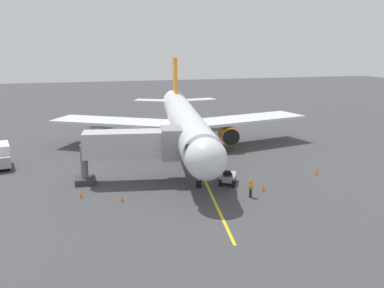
{
  "coord_description": "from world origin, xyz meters",
  "views": [
    {
      "loc": [
        11.36,
        50.85,
        13.47
      ],
      "look_at": [
        -0.38,
        7.76,
        3.0
      ],
      "focal_mm": 40.08,
      "sensor_mm": 36.0,
      "label": 1
    }
  ],
  "objects_px": {
    "belt_loader_portside": "(228,177)",
    "box_truck_rear_apron": "(101,135)",
    "jet_bridge": "(141,145)",
    "safety_cone_nose_left": "(263,188)",
    "ground_crew_marshaller": "(251,188)",
    "box_truck_starboard_side": "(0,155)",
    "safety_cone_nose_right": "(316,172)",
    "safety_cone_wing_starboard": "(81,195)",
    "airplane": "(184,121)",
    "baggage_cart_near_nose": "(163,128)",
    "safety_cone_wing_port": "(122,199)"
  },
  "relations": [
    {
      "from": "safety_cone_nose_right",
      "to": "safety_cone_wing_starboard",
      "type": "height_order",
      "value": "same"
    },
    {
      "from": "ground_crew_marshaller",
      "to": "box_truck_starboard_side",
      "type": "bearing_deg",
      "value": -35.04
    },
    {
      "from": "safety_cone_nose_left",
      "to": "safety_cone_wing_starboard",
      "type": "xyz_separation_m",
      "value": [
        16.52,
        -2.58,
        0.0
      ]
    },
    {
      "from": "airplane",
      "to": "safety_cone_wing_port",
      "type": "xyz_separation_m",
      "value": [
        9.62,
        15.63,
        -3.73
      ]
    },
    {
      "from": "jet_bridge",
      "to": "safety_cone_nose_right",
      "type": "bearing_deg",
      "value": 171.78
    },
    {
      "from": "jet_bridge",
      "to": "safety_cone_wing_port",
      "type": "distance_m",
      "value": 6.85
    },
    {
      "from": "box_truck_rear_apron",
      "to": "safety_cone_wing_starboard",
      "type": "bearing_deg",
      "value": 81.72
    },
    {
      "from": "safety_cone_wing_port",
      "to": "safety_cone_nose_right",
      "type": "bearing_deg",
      "value": -172.65
    },
    {
      "from": "airplane",
      "to": "jet_bridge",
      "type": "relative_size",
      "value": 3.5
    },
    {
      "from": "ground_crew_marshaller",
      "to": "belt_loader_portside",
      "type": "bearing_deg",
      "value": -80.75
    },
    {
      "from": "belt_loader_portside",
      "to": "box_truck_starboard_side",
      "type": "xyz_separation_m",
      "value": [
        22.45,
        -12.05,
        0.67
      ]
    },
    {
      "from": "belt_loader_portside",
      "to": "ground_crew_marshaller",
      "type": "bearing_deg",
      "value": 99.25
    },
    {
      "from": "belt_loader_portside",
      "to": "safety_cone_wing_port",
      "type": "bearing_deg",
      "value": 11.93
    },
    {
      "from": "jet_bridge",
      "to": "safety_cone_nose_left",
      "type": "height_order",
      "value": "jet_bridge"
    },
    {
      "from": "box_truck_rear_apron",
      "to": "ground_crew_marshaller",
      "type": "bearing_deg",
      "value": 115.22
    },
    {
      "from": "safety_cone_nose_left",
      "to": "box_truck_starboard_side",
      "type": "bearing_deg",
      "value": -30.97
    },
    {
      "from": "ground_crew_marshaller",
      "to": "box_truck_rear_apron",
      "type": "xyz_separation_m",
      "value": [
        11.66,
        -24.76,
        0.5
      ]
    },
    {
      "from": "baggage_cart_near_nose",
      "to": "airplane",
      "type": "bearing_deg",
      "value": 90.55
    },
    {
      "from": "airplane",
      "to": "safety_cone_wing_port",
      "type": "bearing_deg",
      "value": 58.37
    },
    {
      "from": "safety_cone_nose_right",
      "to": "box_truck_rear_apron",
      "type": "bearing_deg",
      "value": -43.73
    },
    {
      "from": "box_truck_rear_apron",
      "to": "safety_cone_nose_right",
      "type": "relative_size",
      "value": 9.06
    },
    {
      "from": "airplane",
      "to": "box_truck_rear_apron",
      "type": "xyz_separation_m",
      "value": [
        10.0,
        -7.2,
        -2.62
      ]
    },
    {
      "from": "box_truck_starboard_side",
      "to": "safety_cone_nose_right",
      "type": "bearing_deg",
      "value": 160.35
    },
    {
      "from": "belt_loader_portside",
      "to": "safety_cone_nose_left",
      "type": "relative_size",
      "value": 8.48
    },
    {
      "from": "box_truck_starboard_side",
      "to": "box_truck_rear_apron",
      "type": "bearing_deg",
      "value": -143.34
    },
    {
      "from": "box_truck_starboard_side",
      "to": "airplane",
      "type": "bearing_deg",
      "value": -176.44
    },
    {
      "from": "safety_cone_wing_port",
      "to": "safety_cone_wing_starboard",
      "type": "height_order",
      "value": "same"
    },
    {
      "from": "safety_cone_nose_left",
      "to": "safety_cone_wing_port",
      "type": "height_order",
      "value": "same"
    },
    {
      "from": "safety_cone_nose_left",
      "to": "safety_cone_wing_starboard",
      "type": "bearing_deg",
      "value": -8.88
    },
    {
      "from": "belt_loader_portside",
      "to": "box_truck_starboard_side",
      "type": "relative_size",
      "value": 0.96
    },
    {
      "from": "airplane",
      "to": "jet_bridge",
      "type": "bearing_deg",
      "value": 55.9
    },
    {
      "from": "safety_cone_nose_right",
      "to": "safety_cone_wing_port",
      "type": "relative_size",
      "value": 1.0
    },
    {
      "from": "safety_cone_wing_starboard",
      "to": "airplane",
      "type": "bearing_deg",
      "value": -133.55
    },
    {
      "from": "baggage_cart_near_nose",
      "to": "safety_cone_wing_starboard",
      "type": "bearing_deg",
      "value": 64.29
    },
    {
      "from": "jet_bridge",
      "to": "baggage_cart_near_nose",
      "type": "distance_m",
      "value": 24.64
    },
    {
      "from": "belt_loader_portside",
      "to": "box_truck_rear_apron",
      "type": "distance_m",
      "value": 23.34
    },
    {
      "from": "belt_loader_portside",
      "to": "box_truck_rear_apron",
      "type": "height_order",
      "value": "box_truck_rear_apron"
    },
    {
      "from": "jet_bridge",
      "to": "safety_cone_wing_port",
      "type": "height_order",
      "value": "jet_bridge"
    },
    {
      "from": "belt_loader_portside",
      "to": "safety_cone_nose_right",
      "type": "relative_size",
      "value": 8.48
    },
    {
      "from": "baggage_cart_near_nose",
      "to": "safety_cone_wing_port",
      "type": "bearing_deg",
      "value": 71.71
    },
    {
      "from": "safety_cone_wing_port",
      "to": "safety_cone_wing_starboard",
      "type": "xyz_separation_m",
      "value": [
        3.42,
        -1.9,
        0.0
      ]
    },
    {
      "from": "safety_cone_wing_starboard",
      "to": "box_truck_rear_apron",
      "type": "bearing_deg",
      "value": -98.28
    },
    {
      "from": "ground_crew_marshaller",
      "to": "safety_cone_wing_port",
      "type": "xyz_separation_m",
      "value": [
        11.28,
        -1.93,
        -0.61
      ]
    },
    {
      "from": "jet_bridge",
      "to": "safety_cone_wing_port",
      "type": "relative_size",
      "value": 20.95
    },
    {
      "from": "box_truck_starboard_side",
      "to": "safety_cone_nose_left",
      "type": "bearing_deg",
      "value": 149.03
    },
    {
      "from": "safety_cone_wing_port",
      "to": "box_truck_starboard_side",
      "type": "bearing_deg",
      "value": -50.34
    },
    {
      "from": "safety_cone_nose_left",
      "to": "belt_loader_portside",
      "type": "bearing_deg",
      "value": -49.5
    },
    {
      "from": "box_truck_starboard_side",
      "to": "safety_cone_wing_starboard",
      "type": "distance_m",
      "value": 15.03
    },
    {
      "from": "safety_cone_wing_port",
      "to": "baggage_cart_near_nose",
      "type": "bearing_deg",
      "value": -108.29
    },
    {
      "from": "belt_loader_portside",
      "to": "box_truck_starboard_side",
      "type": "distance_m",
      "value": 25.49
    }
  ]
}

